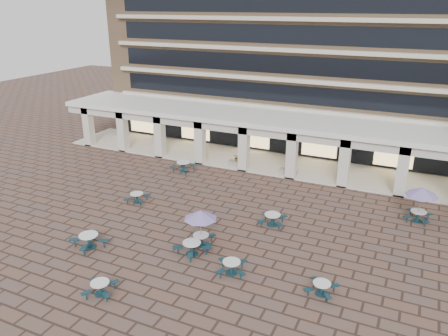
{
  "coord_description": "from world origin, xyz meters",
  "views": [
    {
      "loc": [
        11.16,
        -20.42,
        13.64
      ],
      "look_at": [
        0.35,
        3.0,
        3.81
      ],
      "focal_mm": 35.0,
      "sensor_mm": 36.0,
      "label": 1
    }
  ],
  "objects_px": {
    "picnic_table_1": "(100,287)",
    "planter_right": "(289,170)",
    "planter_left": "(237,162)",
    "picnic_table_0": "(89,240)"
  },
  "relations": [
    {
      "from": "picnic_table_1",
      "to": "planter_right",
      "type": "bearing_deg",
      "value": 62.53
    },
    {
      "from": "picnic_table_1",
      "to": "planter_right",
      "type": "height_order",
      "value": "planter_right"
    },
    {
      "from": "picnic_table_1",
      "to": "planter_left",
      "type": "relative_size",
      "value": 1.23
    },
    {
      "from": "picnic_table_0",
      "to": "planter_right",
      "type": "relative_size",
      "value": 1.54
    },
    {
      "from": "picnic_table_0",
      "to": "picnic_table_1",
      "type": "height_order",
      "value": "picnic_table_0"
    },
    {
      "from": "picnic_table_1",
      "to": "picnic_table_0",
      "type": "bearing_deg",
      "value": 120.74
    },
    {
      "from": "picnic_table_0",
      "to": "planter_left",
      "type": "distance_m",
      "value": 16.39
    },
    {
      "from": "picnic_table_0",
      "to": "planter_right",
      "type": "xyz_separation_m",
      "value": [
        7.31,
        16.18,
        -0.07
      ]
    },
    {
      "from": "picnic_table_0",
      "to": "planter_left",
      "type": "xyz_separation_m",
      "value": [
        2.6,
        16.18,
        -0.06
      ]
    },
    {
      "from": "planter_left",
      "to": "planter_right",
      "type": "xyz_separation_m",
      "value": [
        4.71,
        0.0,
        -0.01
      ]
    }
  ]
}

